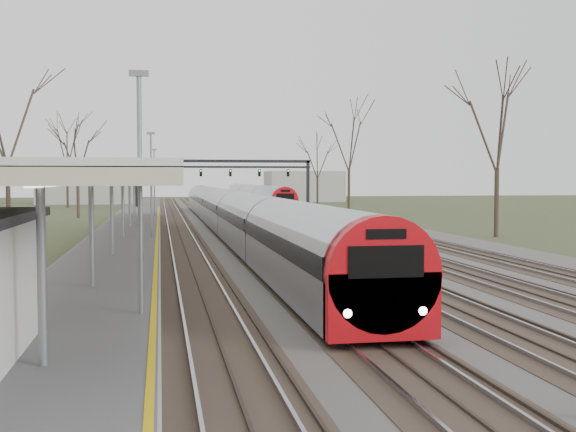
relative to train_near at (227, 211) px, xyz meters
name	(u,v)px	position (x,y,z in m)	size (l,w,h in m)	color
track_bed	(258,226)	(2.76, 3.93, -1.42)	(24.00, 160.00, 0.22)	#474442
platform	(127,242)	(-6.55, -13.57, -0.98)	(3.50, 69.00, 1.00)	#9E9B93
canopy	(121,177)	(-6.55, -18.08, 2.45)	(4.10, 50.00, 3.11)	slate
signal_gantry	(224,169)	(2.79, 33.92, 3.43)	(21.00, 0.59, 6.08)	black
tree_west_far	(6,114)	(-14.50, -3.07, 6.54)	(5.50, 5.50, 11.33)	#2D231C
tree_east_far	(498,124)	(16.50, -9.07, 5.81)	(5.00, 5.00, 10.30)	#2D231C
train_near	(227,211)	(0.00, 0.00, 0.00)	(2.62, 75.21, 3.05)	#9A9DA4
train_far	(255,197)	(7.00, 37.94, 0.00)	(2.62, 45.21, 3.05)	#9A9DA4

